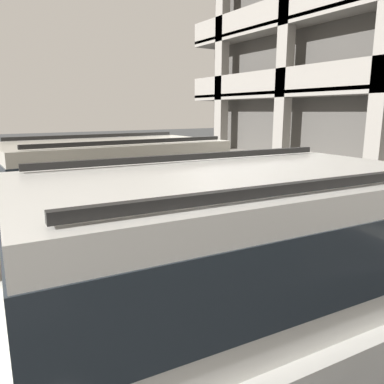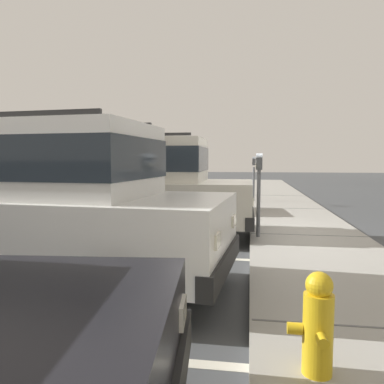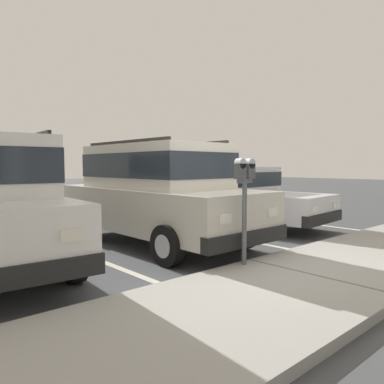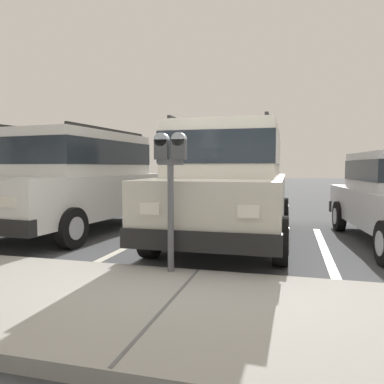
{
  "view_description": "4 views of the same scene",
  "coord_description": "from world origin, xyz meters",
  "views": [
    {
      "loc": [
        5.04,
        -4.07,
        2.38
      ],
      "look_at": [
        0.35,
        -1.05,
        1.18
      ],
      "focal_mm": 35.0,
      "sensor_mm": 36.0,
      "label": 1
    },
    {
      "loc": [
        7.3,
        0.19,
        1.56
      ],
      "look_at": [
        0.15,
        -0.92,
        0.93
      ],
      "focal_mm": 35.0,
      "sensor_mm": 36.0,
      "label": 2
    },
    {
      "loc": [
        4.46,
        3.85,
        1.56
      ],
      "look_at": [
        0.29,
        -0.79,
        1.13
      ],
      "focal_mm": 35.0,
      "sensor_mm": 36.0,
      "label": 3
    },
    {
      "loc": [
        -1.0,
        4.29,
        1.3
      ],
      "look_at": [
        0.26,
        -0.5,
        0.96
      ],
      "focal_mm": 35.0,
      "sensor_mm": 36.0,
      "label": 4
    }
  ],
  "objects": [
    {
      "name": "ground_plane",
      "position": [
        0.0,
        0.0,
        -0.05
      ],
      "size": [
        80.0,
        80.0,
        0.1
      ],
      "color": "#444749"
    },
    {
      "name": "sidewalk",
      "position": [
        0.0,
        1.3,
        0.06
      ],
      "size": [
        40.0,
        2.2,
        0.12
      ],
      "color": "#9E9B93",
      "rests_on": "ground_plane"
    },
    {
      "name": "parking_stall_lines",
      "position": [
        1.53,
        -1.4,
        0.0
      ],
      "size": [
        12.37,
        4.8,
        0.01
      ],
      "color": "silver",
      "rests_on": "ground_plane"
    },
    {
      "name": "silver_suv",
      "position": [
        0.03,
        -2.14,
        1.09
      ],
      "size": [
        2.05,
        4.8,
        2.03
      ],
      "rotation": [
        0.0,
        0.0,
        0.01
      ],
      "color": "beige",
      "rests_on": "ground_plane"
    },
    {
      "name": "red_sedan",
      "position": [
        -2.9,
        -2.53,
        0.82
      ],
      "size": [
        2.15,
        4.62,
        1.54
      ],
      "rotation": [
        0.0,
        0.0,
        0.09
      ],
      "color": "silver",
      "rests_on": "ground_plane"
    },
    {
      "name": "dark_hatchback",
      "position": [
        3.12,
        -2.43,
        1.09
      ],
      "size": [
        2.3,
        4.92,
        2.03
      ],
      "rotation": [
        0.0,
        0.0,
        -0.08
      ],
      "color": "silver",
      "rests_on": "ground_plane"
    },
    {
      "name": "parking_meter_near",
      "position": [
        0.29,
        0.35,
        1.27
      ],
      "size": [
        0.35,
        0.12,
        1.55
      ],
      "color": "#595B60",
      "rests_on": "sidewalk"
    },
    {
      "name": "parking_meter_far",
      "position": [
        -5.84,
        0.31,
        1.13
      ],
      "size": [
        0.15,
        0.12,
        1.54
      ],
      "color": "#595B60",
      "rests_on": "sidewalk"
    }
  ]
}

